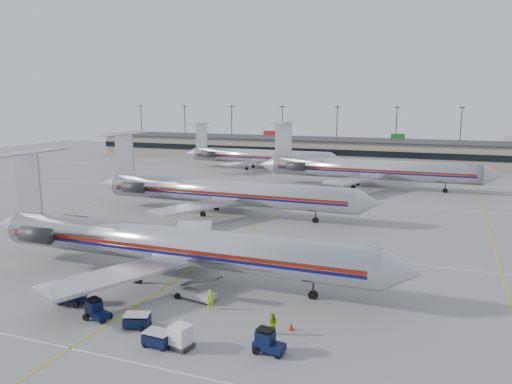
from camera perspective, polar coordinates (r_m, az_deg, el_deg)
The scene contains 19 objects.
ground at distance 52.81m, azimuth -7.34°, elevation -8.73°, with size 260.00×260.00×0.00m, color gray.
apron_markings at distance 61.34m, azimuth -2.88°, elevation -5.90°, with size 160.00×0.15×0.02m, color silver.
terminal at distance 144.40m, azimuth 11.49°, elevation 4.68°, with size 162.00×17.00×6.25m.
light_mast_row at distance 157.79m, azimuth 12.44°, elevation 7.10°, with size 163.60×0.40×15.28m.
jet_foreground at distance 49.64m, azimuth -10.08°, elevation -5.85°, with size 45.83×26.99×12.00m.
jet_second_row at distance 76.12m, azimuth -3.99°, elevation 0.03°, with size 46.26×27.24×12.11m.
jet_third_row at distance 101.30m, azimuth 12.57°, elevation 2.56°, with size 47.30×29.09×12.93m.
jet_back_row at distance 125.71m, azimuth 0.11°, elevation 4.13°, with size 42.14×25.92×11.52m.
tug_left at distance 46.49m, azimuth -20.47°, elevation -10.92°, with size 2.61×2.25×1.91m.
tug_center at distance 42.86m, azimuth -17.83°, elevation -12.72°, with size 2.38×1.78×1.74m.
tug_right at distance 36.04m, azimuth 1.31°, elevation -16.78°, with size 2.30×1.37×1.77m.
cart_inner at distance 37.69m, azimuth -11.16°, elevation -16.08°, with size 2.02×1.44×1.11m.
cart_outer at distance 40.73m, azimuth -13.43°, elevation -14.07°, with size 2.25×1.88×1.10m.
uld_container at distance 36.99m, azimuth -8.63°, elevation -16.05°, with size 1.89×1.68×1.72m.
belt_loader at distance 45.09m, azimuth -6.91°, elevation -11.28°, with size 4.73×2.06×2.44m.
ramp_worker_near at distance 42.85m, azimuth -5.22°, elevation -12.17°, with size 0.61×0.40×1.68m, color #C2EE16.
ramp_worker_far at distance 38.41m, azimuth 1.94°, elevation -14.89°, with size 0.84×0.65×1.72m, color #84C012.
cone_right at distance 39.48m, azimuth 4.03°, elevation -15.07°, with size 0.44×0.44×0.61m, color red.
cone_left at distance 48.91m, azimuth -22.87°, elevation -10.77°, with size 0.40×0.40×0.54m, color red.
Camera 1 is at (24.05, -43.70, 17.34)m, focal length 35.00 mm.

